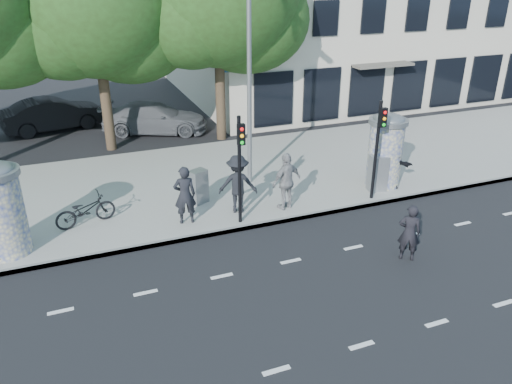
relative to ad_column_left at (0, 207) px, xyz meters
name	(u,v)px	position (x,y,z in m)	size (l,w,h in m)	color
ground	(314,289)	(7.20, -4.50, -1.54)	(120.00, 120.00, 0.00)	black
sidewalk	(223,179)	(7.20, 3.00, -1.46)	(40.00, 8.00, 0.15)	gray
curb	(262,225)	(7.20, -0.95, -1.46)	(40.00, 0.10, 0.16)	slate
lane_dash_near	(362,345)	(7.20, -6.70, -1.53)	(32.00, 0.12, 0.01)	silver
lane_dash_far	(291,261)	(7.20, -3.10, -1.53)	(32.00, 0.12, 0.01)	silver
ad_column_left	(0,207)	(0.00, 0.00, 0.00)	(1.36, 1.36, 2.65)	beige
ad_column_right	(386,148)	(12.40, 0.20, 0.00)	(1.36, 1.36, 2.65)	beige
traffic_pole_near	(240,160)	(6.60, -0.71, 0.69)	(0.22, 0.31, 3.40)	black
traffic_pole_far	(378,141)	(11.40, -0.71, 0.69)	(0.22, 0.31, 3.40)	black
street_lamp	(250,53)	(8.00, 2.13, 3.26)	(0.25, 0.93, 8.00)	slate
tree_near_left	(93,4)	(3.70, 8.20, 4.53)	(6.80, 6.80, 8.97)	#38281C
ped_b	(185,195)	(5.03, -0.07, -0.46)	(0.68, 0.44, 1.86)	black
ped_d	(238,184)	(6.79, 0.07, -0.43)	(1.24, 0.71, 1.92)	black
ped_e	(287,181)	(8.33, -0.30, -0.43)	(1.13, 0.64, 1.92)	gray
ped_f	(393,167)	(12.53, -0.16, -0.60)	(1.46, 0.52, 1.57)	black
man_road	(409,233)	(10.25, -4.13, -0.71)	(0.60, 0.39, 1.65)	black
bicycle	(85,210)	(2.13, 0.92, -0.90)	(1.84, 0.64, 0.97)	black
cabinet_left	(199,186)	(5.79, 1.18, -0.81)	(0.55, 0.40, 1.16)	slate
cabinet_right	(378,173)	(11.93, -0.15, -0.75)	(0.61, 0.45, 1.28)	gray
car_mid	(54,114)	(1.47, 12.14, -0.74)	(4.81, 1.68, 1.59)	black
car_right	(155,118)	(6.01, 9.91, -0.81)	(5.00, 2.03, 1.45)	#5B5E63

